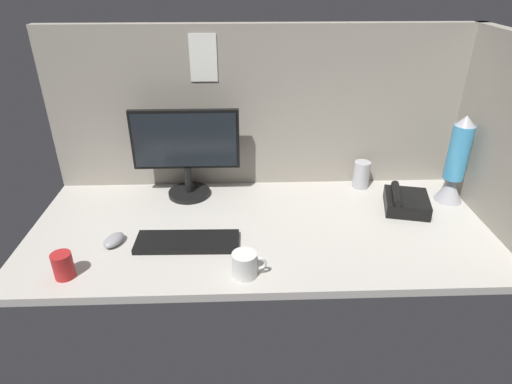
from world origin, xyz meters
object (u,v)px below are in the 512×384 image
keyboard (187,242)px  mug_ceramic_white (245,265)px  mug_red_plastic (63,266)px  mouse (114,240)px  lava_lamp (455,166)px  desk_phone (406,202)px  mug_steel (361,175)px  monitor (186,149)px

keyboard → mug_ceramic_white: (20.58, -18.29, 3.29)cm
keyboard → mug_red_plastic: mug_red_plastic is taller
mug_red_plastic → mouse: bearing=57.7°
lava_lamp → mug_red_plastic: bearing=-162.6°
mouse → lava_lamp: 137.91cm
mug_red_plastic → desk_phone: bearing=17.3°
mouse → keyboard: bearing=19.8°
keyboard → desk_phone: size_ratio=1.65×
mug_ceramic_white → mug_steel: (52.87, 60.43, 1.81)cm
mug_ceramic_white → mug_red_plastic: (-58.24, 1.55, 0.13)cm
mouse → mug_steel: size_ratio=0.79×
monitor → lava_lamp: (110.87, -9.20, -5.57)cm
mouse → mug_red_plastic: mug_red_plastic is taller
mug_red_plastic → desk_phone: size_ratio=0.39×
keyboard → mouse: bearing=178.9°
mouse → lava_lamp: (134.35, 27.75, 14.04)cm
mug_ceramic_white → lava_lamp: (87.35, 47.09, 11.45)cm
mug_ceramic_white → mug_red_plastic: mug_red_plastic is taller
keyboard → lava_lamp: size_ratio=0.99×
lava_lamp → mouse: bearing=-168.3°
monitor → mug_red_plastic: monitor is taller
monitor → keyboard: monitor is taller
mug_red_plastic → lava_lamp: lava_lamp is taller
mug_steel → mug_red_plastic: 125.76cm
mug_red_plastic → lava_lamp: bearing=17.4°
mouse → mug_ceramic_white: size_ratio=0.85×
desk_phone → mug_ceramic_white: bearing=-148.6°
desk_phone → lava_lamp: bearing=17.5°
mug_steel → mug_red_plastic: size_ratio=1.38×
keyboard → mug_ceramic_white: bearing=-40.5°
monitor → desk_phone: monitor is taller
monitor → lava_lamp: 111.39cm
monitor → mug_red_plastic: 66.99cm
lava_lamp → keyboard: bearing=-165.1°
mug_steel → lava_lamp: (34.48, -13.34, 9.63)cm
desk_phone → keyboard: bearing=-165.7°
monitor → lava_lamp: monitor is taller
keyboard → lava_lamp: (107.93, 28.80, 14.74)cm
desk_phone → monitor: bearing=170.0°
lava_lamp → mug_steel: bearing=158.9°
mug_ceramic_white → lava_lamp: size_ratio=0.30×
mouse → mug_ceramic_white: mug_ceramic_white is taller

